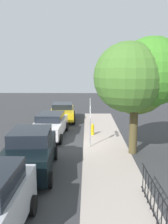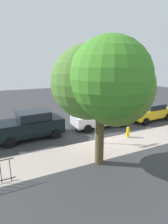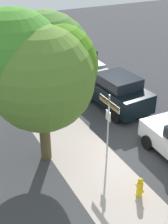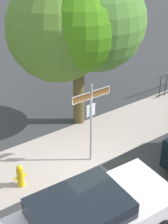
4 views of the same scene
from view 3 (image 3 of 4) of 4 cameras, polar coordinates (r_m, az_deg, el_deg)
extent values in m
plane|color=#38383A|center=(13.01, 6.72, -8.52)|extent=(60.00, 60.00, 0.00)
cube|color=#B4A49A|center=(13.87, -2.40, -5.61)|extent=(24.00, 2.60, 0.00)
cylinder|color=#9EA0A5|center=(12.27, 4.54, -2.80)|extent=(0.07, 0.07, 2.87)
cube|color=brown|center=(11.73, 4.74, 1.62)|extent=(1.38, 0.02, 0.22)
cube|color=white|center=(11.73, 4.74, 1.62)|extent=(1.41, 0.02, 0.25)
cube|color=silver|center=(11.99, 4.55, -0.73)|extent=(0.32, 0.02, 0.42)
cylinder|color=brown|center=(12.23, -7.44, -3.02)|extent=(0.44, 0.44, 2.90)
sphere|color=#418A28|center=(10.77, -12.67, 9.39)|extent=(3.55, 3.55, 3.55)
sphere|color=#478A17|center=(11.04, -5.38, 8.75)|extent=(3.08, 3.08, 3.08)
sphere|color=#58822D|center=(10.45, -7.97, 6.15)|extent=(3.67, 3.67, 3.67)
sphere|color=#4A7C2F|center=(11.58, -7.18, 9.87)|extent=(3.53, 3.53, 3.53)
cylinder|color=black|center=(13.55, 11.81, -5.59)|extent=(0.65, 0.25, 0.64)
cube|color=black|center=(16.51, 5.79, 3.65)|extent=(4.46, 2.19, 1.01)
cube|color=black|center=(16.00, 6.48, 5.82)|extent=(2.19, 1.82, 0.56)
cylinder|color=black|center=(17.33, 0.21, 3.27)|extent=(0.65, 0.26, 0.64)
cylinder|color=black|center=(18.32, 5.42, 4.64)|extent=(0.65, 0.26, 0.64)
cylinder|color=black|center=(15.18, 6.04, -0.96)|extent=(0.65, 0.26, 0.64)
cylinder|color=black|center=(16.30, 11.53, 0.84)|extent=(0.65, 0.26, 0.64)
cube|color=#B7B9C0|center=(20.22, -1.13, 8.87)|extent=(4.27, 1.81, 1.09)
cube|color=black|center=(19.72, -0.83, 10.94)|extent=(2.07, 1.56, 0.59)
cylinder|color=black|center=(21.33, -4.93, 8.31)|extent=(0.64, 0.23, 0.64)
cylinder|color=black|center=(21.98, -0.72, 9.06)|extent=(0.64, 0.23, 0.64)
cylinder|color=black|center=(18.87, -1.58, 5.53)|extent=(0.64, 0.23, 0.64)
cylinder|color=black|center=(19.61, 3.01, 6.44)|extent=(0.64, 0.23, 0.64)
cylinder|color=black|center=(17.44, -13.04, 5.29)|extent=(3.46, 0.04, 0.04)
cylinder|color=black|center=(17.83, -12.71, 2.57)|extent=(3.46, 0.04, 0.04)
cylinder|color=black|center=(16.32, -11.32, 1.70)|extent=(0.03, 0.03, 1.05)
cylinder|color=black|center=(16.65, -11.73, 2.24)|extent=(0.03, 0.03, 1.05)
cylinder|color=black|center=(16.98, -12.12, 2.76)|extent=(0.03, 0.03, 1.05)
cylinder|color=black|center=(17.32, -12.49, 3.26)|extent=(0.03, 0.03, 1.05)
cylinder|color=black|center=(17.66, -12.85, 3.74)|extent=(0.03, 0.03, 1.05)
cylinder|color=black|center=(17.99, -13.20, 4.20)|extent=(0.03, 0.03, 1.05)
cylinder|color=black|center=(18.34, -13.54, 4.64)|extent=(0.03, 0.03, 1.05)
cylinder|color=black|center=(18.68, -13.86, 5.07)|extent=(0.03, 0.03, 1.05)
cylinder|color=black|center=(19.02, -14.17, 5.48)|extent=(0.03, 0.03, 1.05)
cylinder|color=yellow|center=(11.25, 10.39, -13.97)|extent=(0.22, 0.22, 0.62)
sphere|color=yellow|center=(11.01, 10.57, -12.56)|extent=(0.20, 0.20, 0.20)
cylinder|color=yellow|center=(11.14, 10.91, -14.33)|extent=(0.10, 0.09, 0.09)
cylinder|color=yellow|center=(11.32, 9.91, -13.38)|extent=(0.10, 0.09, 0.09)
camera|label=1|loc=(23.49, -13.95, 20.41)|focal=39.01mm
camera|label=2|loc=(15.12, -43.05, 10.12)|focal=29.31mm
camera|label=4|loc=(13.33, 49.76, 15.98)|focal=52.25mm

